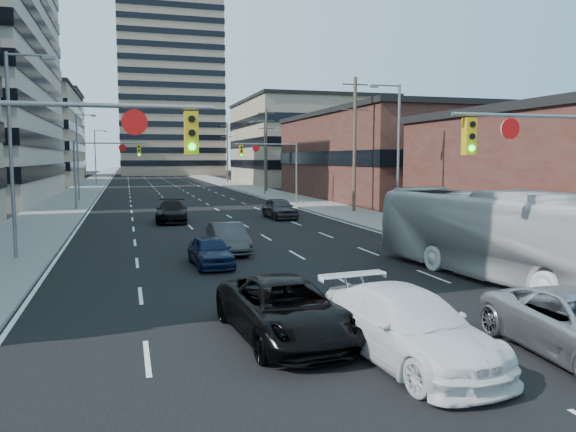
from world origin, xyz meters
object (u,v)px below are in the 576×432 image
(black_pickup, at_px, (285,309))
(white_van, at_px, (408,326))
(transit_bus, at_px, (502,235))
(sedan_blue, at_px, (210,251))

(black_pickup, distance_m, white_van, 3.16)
(black_pickup, distance_m, transit_bus, 10.55)
(white_van, xyz_separation_m, sedan_blue, (-2.64, 12.18, -0.14))
(white_van, bearing_deg, sedan_blue, 95.52)
(white_van, xyz_separation_m, transit_bus, (7.38, 6.63, 0.88))
(sedan_blue, bearing_deg, white_van, -80.69)
(black_pickup, xyz_separation_m, transit_bus, (9.57, 4.35, 0.92))
(black_pickup, relative_size, transit_bus, 0.45)
(black_pickup, bearing_deg, transit_bus, 19.63)
(white_van, relative_size, transit_bus, 0.45)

